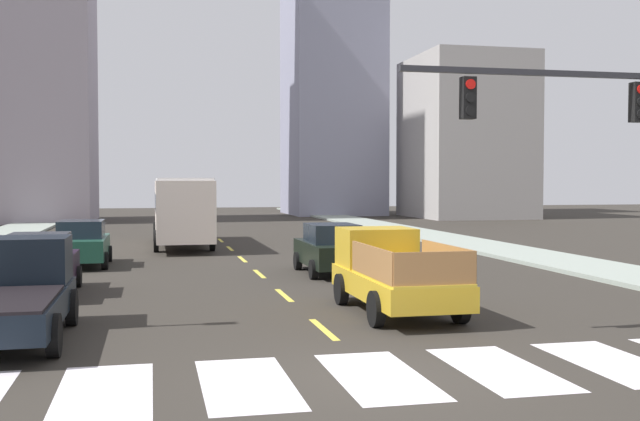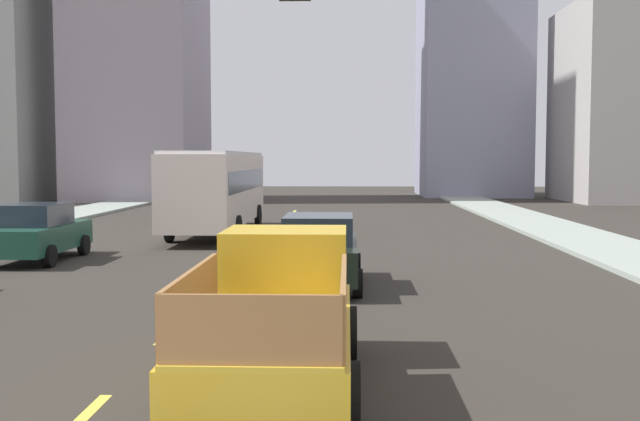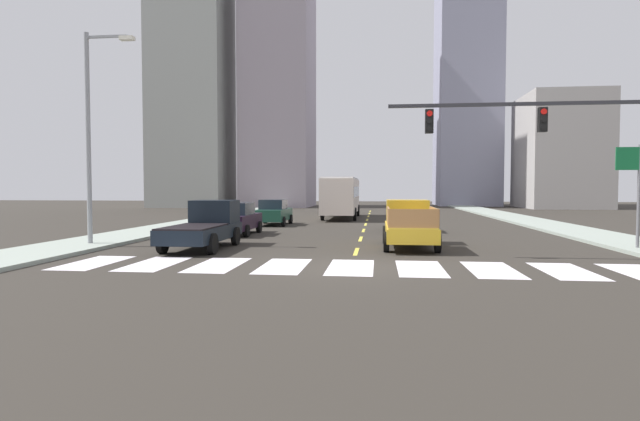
# 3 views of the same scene
# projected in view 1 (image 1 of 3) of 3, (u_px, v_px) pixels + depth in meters

# --- Properties ---
(ground_plane) EXTENTS (160.00, 160.00, 0.00)m
(ground_plane) POSITION_uv_depth(u_px,v_px,m) (378.00, 376.00, 12.43)
(ground_plane) COLOR #312C27
(sidewalk_right) EXTENTS (3.32, 110.00, 0.15)m
(sidewalk_right) POSITION_uv_depth(u_px,v_px,m) (521.00, 254.00, 32.55)
(sidewalk_right) COLOR #96A195
(sidewalk_right) RESTS_ON ground
(crosswalk_stripe_2) EXTENTS (1.42, 3.30, 0.01)m
(crosswalk_stripe_2) POSITION_uv_depth(u_px,v_px,m) (105.00, 391.00, 11.50)
(crosswalk_stripe_2) COLOR silver
(crosswalk_stripe_2) RESTS_ON ground
(crosswalk_stripe_3) EXTENTS (1.42, 3.30, 0.01)m
(crosswalk_stripe_3) POSITION_uv_depth(u_px,v_px,m) (246.00, 383.00, 11.96)
(crosswalk_stripe_3) COLOR silver
(crosswalk_stripe_3) RESTS_ON ground
(crosswalk_stripe_4) EXTENTS (1.42, 3.30, 0.01)m
(crosswalk_stripe_4) POSITION_uv_depth(u_px,v_px,m) (378.00, 376.00, 12.43)
(crosswalk_stripe_4) COLOR silver
(crosswalk_stripe_4) RESTS_ON ground
(crosswalk_stripe_5) EXTENTS (1.42, 3.30, 0.01)m
(crosswalk_stripe_5) POSITION_uv_depth(u_px,v_px,m) (499.00, 369.00, 12.89)
(crosswalk_stripe_5) COLOR silver
(crosswalk_stripe_5) RESTS_ON ground
(crosswalk_stripe_6) EXTENTS (1.42, 3.30, 0.01)m
(crosswalk_stripe_6) POSITION_uv_depth(u_px,v_px,m) (613.00, 362.00, 13.36)
(crosswalk_stripe_6) COLOR silver
(crosswalk_stripe_6) RESTS_ON ground
(lane_dash_0) EXTENTS (0.16, 2.40, 0.01)m
(lane_dash_0) POSITION_uv_depth(u_px,v_px,m) (324.00, 329.00, 16.33)
(lane_dash_0) COLOR #DBC944
(lane_dash_0) RESTS_ON ground
(lane_dash_1) EXTENTS (0.16, 2.40, 0.01)m
(lane_dash_1) POSITION_uv_depth(u_px,v_px,m) (284.00, 295.00, 21.21)
(lane_dash_1) COLOR #DBC944
(lane_dash_1) RESTS_ON ground
(lane_dash_2) EXTENTS (0.16, 2.40, 0.01)m
(lane_dash_2) POSITION_uv_depth(u_px,v_px,m) (259.00, 274.00, 26.09)
(lane_dash_2) COLOR #DBC944
(lane_dash_2) RESTS_ON ground
(lane_dash_3) EXTENTS (0.16, 2.40, 0.01)m
(lane_dash_3) POSITION_uv_depth(u_px,v_px,m) (242.00, 259.00, 30.96)
(lane_dash_3) COLOR #DBC944
(lane_dash_3) RESTS_ON ground
(lane_dash_4) EXTENTS (0.16, 2.40, 0.01)m
(lane_dash_4) POSITION_uv_depth(u_px,v_px,m) (230.00, 249.00, 35.84)
(lane_dash_4) COLOR #DBC944
(lane_dash_4) RESTS_ON ground
(lane_dash_5) EXTENTS (0.16, 2.40, 0.01)m
(lane_dash_5) POSITION_uv_depth(u_px,v_px,m) (221.00, 240.00, 40.72)
(lane_dash_5) COLOR #DBC944
(lane_dash_5) RESTS_ON ground
(lane_dash_6) EXTENTS (0.16, 2.40, 0.01)m
(lane_dash_6) POSITION_uv_depth(u_px,v_px,m) (213.00, 234.00, 45.60)
(lane_dash_6) COLOR #DBC944
(lane_dash_6) RESTS_ON ground
(lane_dash_7) EXTENTS (0.16, 2.40, 0.01)m
(lane_dash_7) POSITION_uv_depth(u_px,v_px,m) (207.00, 229.00, 50.48)
(lane_dash_7) COLOR #DBC944
(lane_dash_7) RESTS_ON ground
(pickup_stakebed) EXTENTS (2.18, 5.20, 1.96)m
(pickup_stakebed) POSITION_uv_depth(u_px,v_px,m) (391.00, 272.00, 18.70)
(pickup_stakebed) COLOR gold
(pickup_stakebed) RESTS_ON ground
(pickup_dark) EXTENTS (2.18, 5.20, 1.96)m
(pickup_dark) POSITION_uv_depth(u_px,v_px,m) (16.00, 292.00, 15.49)
(pickup_dark) COLOR black
(pickup_dark) RESTS_ON ground
(city_bus) EXTENTS (2.72, 10.80, 3.32)m
(city_bus) POSITION_uv_depth(u_px,v_px,m) (182.00, 206.00, 37.15)
(city_bus) COLOR beige
(city_bus) RESTS_ON ground
(sedan_near_right) EXTENTS (2.02, 4.40, 1.72)m
(sedan_near_right) POSITION_uv_depth(u_px,v_px,m) (82.00, 243.00, 28.40)
(sedan_near_right) COLOR #1C4736
(sedan_near_right) RESTS_ON ground
(sedan_far) EXTENTS (2.02, 4.40, 1.72)m
(sedan_far) POSITION_uv_depth(u_px,v_px,m) (39.00, 264.00, 21.22)
(sedan_far) COLOR black
(sedan_far) RESTS_ON ground
(sedan_near_left) EXTENTS (2.02, 4.40, 1.72)m
(sedan_near_left) POSITION_uv_depth(u_px,v_px,m) (331.00, 249.00, 26.09)
(sedan_near_left) COLOR black
(sedan_near_left) RESTS_ON ground
(block_mid_left) EXTENTS (9.16, 10.81, 14.04)m
(block_mid_left) POSITION_uv_depth(u_px,v_px,m) (465.00, 137.00, 66.77)
(block_mid_left) COLOR #AAA5A1
(block_mid_left) RESTS_ON ground
(block_mid_right) EXTENTS (8.32, 10.21, 34.05)m
(block_mid_right) POSITION_uv_depth(u_px,v_px,m) (332.00, 36.00, 72.50)
(block_mid_right) COLOR #8A8AA1
(block_mid_right) RESTS_ON ground
(block_low_left) EXTENTS (8.80, 10.52, 32.28)m
(block_low_left) POSITION_uv_depth(u_px,v_px,m) (35.00, 16.00, 59.73)
(block_low_left) COLOR #9D919C
(block_low_left) RESTS_ON ground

